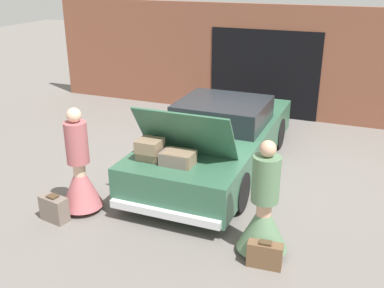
# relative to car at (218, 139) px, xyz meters

# --- Properties ---
(ground_plane) EXTENTS (40.00, 40.00, 0.00)m
(ground_plane) POSITION_rel_car_xyz_m (0.00, -0.00, -0.59)
(ground_plane) COLOR slate
(garage_wall_back) EXTENTS (12.00, 0.14, 2.80)m
(garage_wall_back) POSITION_rel_car_xyz_m (0.00, 3.61, 0.80)
(garage_wall_back) COLOR brown
(garage_wall_back) RESTS_ON ground_plane
(car) EXTENTS (1.90, 4.82, 1.66)m
(car) POSITION_rel_car_xyz_m (0.00, 0.00, 0.00)
(car) COLOR #336047
(car) RESTS_ON ground_plane
(person_left) EXTENTS (0.66, 0.66, 1.71)m
(person_left) POSITION_rel_car_xyz_m (-1.46, -2.34, 0.02)
(person_left) COLOR beige
(person_left) RESTS_ON ground_plane
(person_right) EXTENTS (0.69, 0.69, 1.64)m
(person_right) POSITION_rel_car_xyz_m (1.47, -2.40, -0.01)
(person_right) COLOR tan
(person_right) RESTS_ON ground_plane
(suitcase_beside_left_person) EXTENTS (0.47, 0.29, 0.43)m
(suitcase_beside_left_person) POSITION_rel_car_xyz_m (-1.68, -2.77, -0.39)
(suitcase_beside_left_person) COLOR #75665B
(suitcase_beside_left_person) RESTS_ON ground_plane
(suitcase_beside_right_person) EXTENTS (0.46, 0.20, 0.37)m
(suitcase_beside_right_person) POSITION_rel_car_xyz_m (1.58, -2.69, -0.41)
(suitcase_beside_right_person) COLOR brown
(suitcase_beside_right_person) RESTS_ON ground_plane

